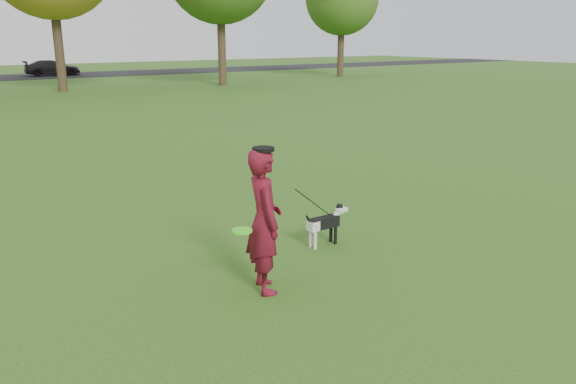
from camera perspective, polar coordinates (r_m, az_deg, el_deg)
ground at (r=7.40m, az=-2.39°, el=-7.50°), size 120.00×120.00×0.00m
man at (r=6.44m, az=-2.44°, el=-2.97°), size 0.57×0.71×1.70m
dog at (r=8.01m, az=3.95°, el=-2.95°), size 0.77×0.15×0.59m
car_right at (r=46.93m, az=-22.84°, el=11.55°), size 4.09×1.96×1.15m
man_held_items at (r=7.28m, az=2.83°, el=-1.29°), size 2.07×0.91×1.32m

